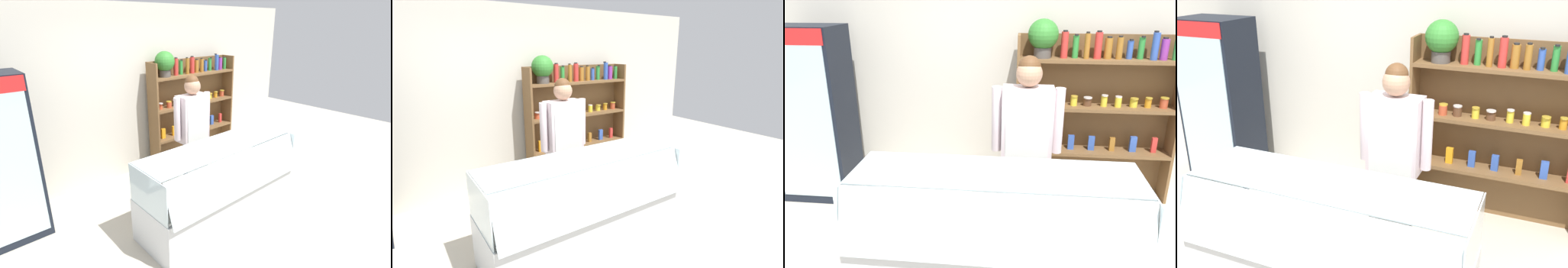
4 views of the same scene
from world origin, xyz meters
The scene contains 5 objects.
back_wall centered at (0.00, 1.99, 1.35)m, with size 6.80×0.10×2.70m, color beige.
drinks_fridge centered at (-2.27, 1.41, 0.97)m, with size 0.76×0.56×1.94m.
shelving_unit centered at (0.72, 1.72, 1.17)m, with size 1.73×0.32×2.00m.
deli_display_case centered at (-0.17, 0.04, 0.31)m, with size 2.15×0.79×1.01m.
shop_clerk centered at (0.07, 0.84, 1.04)m, with size 0.64×0.25×1.75m.
Camera 3 is at (-0.01, -2.43, 2.24)m, focal length 35.00 mm.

